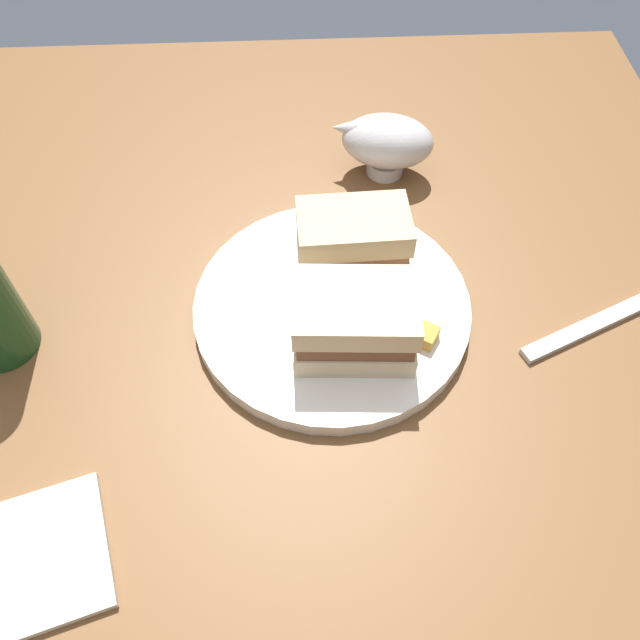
# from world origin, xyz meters

# --- Properties ---
(ground_plane) EXTENTS (6.00, 6.00, 0.00)m
(ground_plane) POSITION_xyz_m (0.00, 0.00, 0.00)
(ground_plane) COLOR #333842
(dining_table) EXTENTS (1.12, 0.95, 0.77)m
(dining_table) POSITION_xyz_m (0.00, 0.00, 0.39)
(dining_table) COLOR brown
(dining_table) RESTS_ON ground
(plate) EXTENTS (0.27, 0.27, 0.02)m
(plate) POSITION_xyz_m (-0.06, 0.03, 0.78)
(plate) COLOR white
(plate) RESTS_ON dining_table
(sandwich_half_left) EXTENTS (0.08, 0.11, 0.07)m
(sandwich_half_left) POSITION_xyz_m (-0.01, 0.05, 0.82)
(sandwich_half_left) COLOR beige
(sandwich_half_left) RESTS_ON plate
(sandwich_half_right) EXTENTS (0.07, 0.11, 0.07)m
(sandwich_half_right) POSITION_xyz_m (-0.11, 0.05, 0.82)
(sandwich_half_right) COLOR #CCB284
(sandwich_half_right) RESTS_ON plate
(potato_wedge_front) EXTENTS (0.04, 0.05, 0.01)m
(potato_wedge_front) POSITION_xyz_m (-0.10, 0.07, 0.80)
(potato_wedge_front) COLOR #B77F33
(potato_wedge_front) RESTS_ON plate
(potato_wedge_middle) EXTENTS (0.03, 0.05, 0.02)m
(potato_wedge_middle) POSITION_xyz_m (-0.04, 0.08, 0.80)
(potato_wedge_middle) COLOR #B77F33
(potato_wedge_middle) RESTS_ON plate
(potato_wedge_back) EXTENTS (0.05, 0.06, 0.01)m
(potato_wedge_back) POSITION_xyz_m (-0.02, 0.10, 0.80)
(potato_wedge_back) COLOR gold
(potato_wedge_back) RESTS_ON plate
(gravy_boat) EXTENTS (0.09, 0.12, 0.07)m
(gravy_boat) POSITION_xyz_m (-0.27, 0.10, 0.82)
(gravy_boat) COLOR #B7B7BC
(gravy_boat) RESTS_ON dining_table
(napkin) EXTENTS (0.13, 0.12, 0.01)m
(napkin) POSITION_xyz_m (0.17, -0.20, 0.78)
(napkin) COLOR silver
(napkin) RESTS_ON dining_table
(fork) EXTENTS (0.09, 0.17, 0.01)m
(fork) POSITION_xyz_m (-0.03, 0.29, 0.78)
(fork) COLOR silver
(fork) RESTS_ON dining_table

